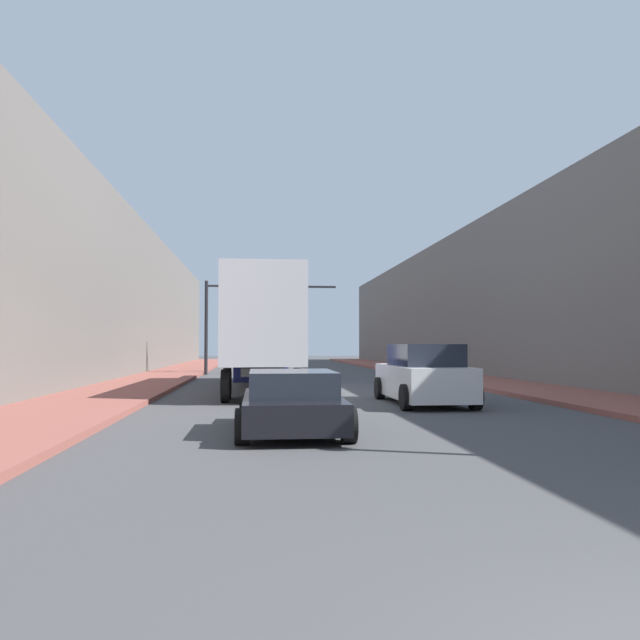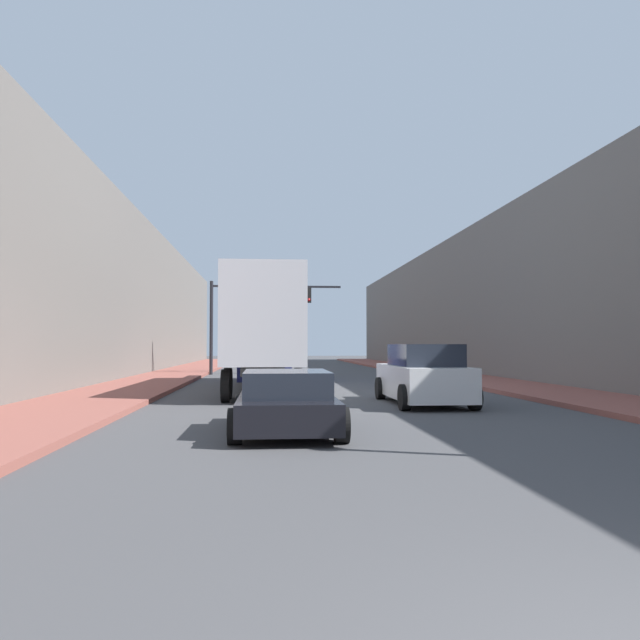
{
  "view_description": "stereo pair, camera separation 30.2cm",
  "coord_description": "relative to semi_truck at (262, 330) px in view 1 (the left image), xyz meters",
  "views": [
    {
      "loc": [
        -2.64,
        -2.47,
        1.73
      ],
      "look_at": [
        -0.74,
        16.39,
        2.5
      ],
      "focal_mm": 35.0,
      "sensor_mm": 36.0,
      "label": 1
    },
    {
      "loc": [
        -2.34,
        -2.5,
        1.73
      ],
      "look_at": [
        -0.74,
        16.39,
        2.5
      ],
      "focal_mm": 35.0,
      "sensor_mm": 36.0,
      "label": 2
    }
  ],
  "objects": [
    {
      "name": "building_left",
      "position": [
        -9.82,
        7.61,
        2.16
      ],
      "size": [
        6.0,
        80.0,
        9.03
      ],
      "color": "#66605B",
      "rests_on": "ground"
    },
    {
      "name": "sedan_car",
      "position": [
        0.51,
        -12.43,
        -1.76
      ],
      "size": [
        2.12,
        4.27,
        1.23
      ],
      "color": "black",
      "rests_on": "ground"
    },
    {
      "name": "sidewalk_right",
      "position": [
        10.0,
        7.61,
        -2.27
      ],
      "size": [
        3.49,
        80.0,
        0.15
      ],
      "color": "brown",
      "rests_on": "ground"
    },
    {
      "name": "semi_truck",
      "position": [
        0.0,
        0.0,
        0.0
      ],
      "size": [
        2.56,
        14.29,
        4.21
      ],
      "color": "silver",
      "rests_on": "ground"
    },
    {
      "name": "building_right",
      "position": [
        14.75,
        7.61,
        1.96
      ],
      "size": [
        6.0,
        80.0,
        8.62
      ],
      "color": "#66605B",
      "rests_on": "ground"
    },
    {
      "name": "suv_car",
      "position": [
        4.69,
        -6.87,
        -1.52
      ],
      "size": [
        2.14,
        4.85,
        1.76
      ],
      "color": "silver",
      "rests_on": "ground"
    },
    {
      "name": "traffic_signal_gantry",
      "position": [
        -0.9,
        12.31,
        1.68
      ],
      "size": [
        7.8,
        0.35,
        5.54
      ],
      "color": "black",
      "rests_on": "ground"
    },
    {
      "name": "sidewalk_left",
      "position": [
        -5.07,
        7.61,
        -2.27
      ],
      "size": [
        3.49,
        80.0,
        0.15
      ],
      "color": "brown",
      "rests_on": "ground"
    }
  ]
}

